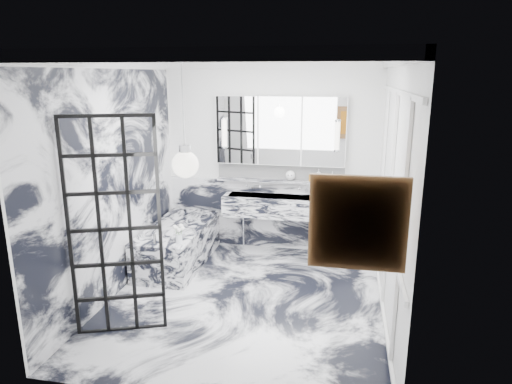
% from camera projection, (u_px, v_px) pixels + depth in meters
% --- Properties ---
extents(floor, '(3.60, 3.60, 0.00)m').
position_uv_depth(floor, '(245.00, 299.00, 5.47)').
color(floor, silver).
rests_on(floor, ground).
extents(ceiling, '(3.60, 3.60, 0.00)m').
position_uv_depth(ceiling, '(244.00, 56.00, 4.76)').
color(ceiling, white).
rests_on(ceiling, wall_back).
extents(wall_back, '(3.60, 0.00, 3.60)m').
position_uv_depth(wall_back, '(271.00, 158.00, 6.82)').
color(wall_back, white).
rests_on(wall_back, floor).
extents(wall_front, '(3.60, 0.00, 3.60)m').
position_uv_depth(wall_front, '(192.00, 243.00, 3.41)').
color(wall_front, white).
rests_on(wall_front, floor).
extents(wall_left, '(0.00, 3.60, 3.60)m').
position_uv_depth(wall_left, '(113.00, 180.00, 5.41)').
color(wall_left, white).
rests_on(wall_left, floor).
extents(wall_right, '(0.00, 3.60, 3.60)m').
position_uv_depth(wall_right, '(392.00, 193.00, 4.81)').
color(wall_right, white).
rests_on(wall_right, floor).
extents(marble_clad_back, '(3.18, 0.05, 1.05)m').
position_uv_depth(marble_clad_back, '(270.00, 214.00, 7.02)').
color(marble_clad_back, silver).
rests_on(marble_clad_back, floor).
extents(marble_clad_left, '(0.02, 3.56, 2.68)m').
position_uv_depth(marble_clad_left, '(115.00, 185.00, 5.43)').
color(marble_clad_left, silver).
rests_on(marble_clad_left, floor).
extents(panel_molding, '(0.03, 3.40, 2.30)m').
position_uv_depth(panel_molding, '(390.00, 202.00, 4.84)').
color(panel_molding, white).
rests_on(panel_molding, floor).
extents(soap_bottle_a, '(0.08, 0.08, 0.19)m').
position_uv_depth(soap_bottle_a, '(318.00, 175.00, 6.66)').
color(soap_bottle_a, '#8C5919').
rests_on(soap_bottle_a, ledge).
extents(soap_bottle_b, '(0.08, 0.08, 0.16)m').
position_uv_depth(soap_bottle_b, '(332.00, 177.00, 6.62)').
color(soap_bottle_b, '#4C4C51').
rests_on(soap_bottle_b, ledge).
extents(soap_bottle_c, '(0.12, 0.12, 0.13)m').
position_uv_depth(soap_bottle_c, '(318.00, 177.00, 6.66)').
color(soap_bottle_c, silver).
rests_on(soap_bottle_c, ledge).
extents(face_pot, '(0.15, 0.15, 0.15)m').
position_uv_depth(face_pot, '(290.00, 175.00, 6.74)').
color(face_pot, white).
rests_on(face_pot, ledge).
extents(amber_bottle, '(0.04, 0.04, 0.10)m').
position_uv_depth(amber_bottle, '(310.00, 178.00, 6.69)').
color(amber_bottle, '#8C5919').
rests_on(amber_bottle, ledge).
extents(flower_vase, '(0.08, 0.08, 0.12)m').
position_uv_depth(flower_vase, '(179.00, 238.00, 5.75)').
color(flower_vase, silver).
rests_on(flower_vase, bathtub).
extents(crittall_door, '(0.84, 0.34, 2.24)m').
position_uv_depth(crittall_door, '(115.00, 229.00, 4.54)').
color(crittall_door, black).
rests_on(crittall_door, floor).
extents(artwork, '(0.58, 0.06, 0.58)m').
position_uv_depth(artwork, '(358.00, 223.00, 3.16)').
color(artwork, '#BB7313').
rests_on(artwork, wall_front).
extents(pendant_light, '(0.23, 0.23, 0.23)m').
position_uv_depth(pendant_light, '(185.00, 165.00, 3.94)').
color(pendant_light, white).
rests_on(pendant_light, ceiling).
extents(trough_sink, '(1.60, 0.45, 0.30)m').
position_uv_depth(trough_sink, '(278.00, 206.00, 6.73)').
color(trough_sink, silver).
rests_on(trough_sink, wall_back).
extents(ledge, '(1.90, 0.14, 0.04)m').
position_uv_depth(ledge, '(280.00, 181.00, 6.80)').
color(ledge, silver).
rests_on(ledge, wall_back).
extents(subway_tile, '(1.90, 0.03, 0.23)m').
position_uv_depth(subway_tile, '(280.00, 171.00, 6.83)').
color(subway_tile, white).
rests_on(subway_tile, wall_back).
extents(mirror_cabinet, '(1.90, 0.16, 1.00)m').
position_uv_depth(mirror_cabinet, '(280.00, 131.00, 6.62)').
color(mirror_cabinet, white).
rests_on(mirror_cabinet, wall_back).
extents(sconce_left, '(0.07, 0.07, 0.40)m').
position_uv_depth(sconce_left, '(224.00, 133.00, 6.69)').
color(sconce_left, white).
rests_on(sconce_left, mirror_cabinet).
extents(sconce_right, '(0.07, 0.07, 0.40)m').
position_uv_depth(sconce_right, '(337.00, 136.00, 6.38)').
color(sconce_right, white).
rests_on(sconce_right, mirror_cabinet).
extents(bathtub, '(0.75, 1.65, 0.55)m').
position_uv_depth(bathtub, '(178.00, 244.00, 6.47)').
color(bathtub, silver).
rests_on(bathtub, floor).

